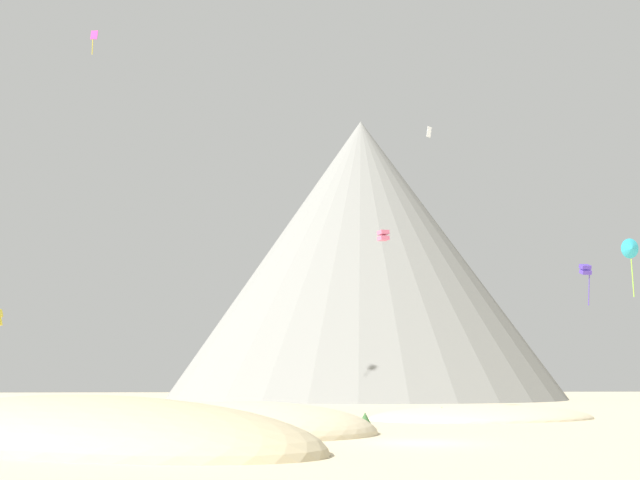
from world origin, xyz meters
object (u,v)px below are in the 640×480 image
(kite_magenta_high, at_px, (94,37))
(bush_mid_center, at_px, (365,420))
(bush_far_right, at_px, (198,423))
(rock_massif, at_px, (364,265))
(kite_cyan_low, at_px, (631,249))
(bush_far_left, at_px, (442,414))
(kite_white_high, at_px, (429,132))
(kite_rainbow_mid, at_px, (383,235))
(bush_low_patch, at_px, (199,418))
(kite_indigo_low, at_px, (585,270))

(kite_magenta_high, bearing_deg, bush_mid_center, 5.14)
(bush_far_right, bearing_deg, rock_massif, 72.79)
(rock_massif, height_order, kite_cyan_low, rock_massif)
(kite_cyan_low, bearing_deg, bush_far_left, 176.44)
(bush_mid_center, bearing_deg, kite_white_high, 67.22)
(bush_mid_center, bearing_deg, kite_cyan_low, 22.41)
(kite_rainbow_mid, xyz_separation_m, kite_magenta_high, (-33.55, -1.93, 21.84))
(bush_far_left, bearing_deg, kite_magenta_high, 140.98)
(bush_low_patch, xyz_separation_m, kite_indigo_low, (34.17, 9.46, 12.61))
(kite_magenta_high, relative_size, kite_white_high, 2.20)
(bush_mid_center, distance_m, kite_magenta_high, 59.10)
(bush_low_patch, bearing_deg, bush_far_left, 2.15)
(bush_far_left, distance_m, kite_indigo_low, 22.36)
(bush_mid_center, xyz_separation_m, rock_massif, (15.38, 84.98, 23.26))
(kite_magenta_high, height_order, kite_cyan_low, kite_magenta_high)
(kite_indigo_low, bearing_deg, kite_cyan_low, 91.19)
(bush_low_patch, xyz_separation_m, kite_white_high, (23.94, 24.04, 30.53))
(bush_mid_center, height_order, kite_rainbow_mid, kite_rainbow_mid)
(bush_far_left, xyz_separation_m, kite_rainbow_mid, (1.62, 27.80, 19.05))
(rock_massif, xyz_separation_m, kite_white_high, (-1.77, -52.57, 7.05))
(kite_cyan_low, bearing_deg, rock_massif, 90.14)
(bush_low_patch, relative_size, kite_white_high, 1.47)
(rock_massif, height_order, kite_indigo_low, rock_massif)
(bush_mid_center, height_order, bush_low_patch, bush_mid_center)
(bush_mid_center, bearing_deg, kite_magenta_high, 125.07)
(kite_magenta_high, xyz_separation_m, kite_indigo_low, (48.35, -17.08, -28.51))
(kite_rainbow_mid, relative_size, kite_cyan_low, 0.28)
(kite_indigo_low, bearing_deg, kite_rainbow_mid, -50.58)
(kite_white_high, bearing_deg, kite_cyan_low, -36.43)
(bush_mid_center, xyz_separation_m, kite_rainbow_mid, (9.04, 36.84, 19.06))
(bush_far_right, relative_size, kite_indigo_low, 0.40)
(bush_far_right, distance_m, kite_white_high, 48.92)
(kite_white_high, height_order, kite_indigo_low, kite_white_high)
(bush_mid_center, bearing_deg, bush_far_left, 50.63)
(bush_mid_center, distance_m, bush_far_right, 10.48)
(bush_low_patch, distance_m, kite_indigo_low, 37.62)
(bush_low_patch, xyz_separation_m, kite_rainbow_mid, (19.37, 28.47, 19.28))
(bush_low_patch, height_order, bush_far_right, bush_far_right)
(kite_cyan_low, relative_size, kite_indigo_low, 1.25)
(rock_massif, relative_size, kite_magenta_high, 33.45)
(kite_rainbow_mid, relative_size, kite_white_high, 1.03)
(bush_mid_center, distance_m, rock_massif, 89.44)
(kite_indigo_low, bearing_deg, bush_low_patch, 16.99)
(kite_white_high, bearing_deg, kite_magenta_high, -154.43)
(rock_massif, bearing_deg, kite_magenta_high, -128.55)
(kite_cyan_low, bearing_deg, kite_indigo_low, 83.42)
(bush_low_patch, relative_size, bush_far_left, 0.82)
(kite_indigo_low, bearing_deg, kite_white_high, -53.43)
(bush_far_right, bearing_deg, kite_rainbow_mid, 60.78)
(bush_low_patch, height_order, kite_rainbow_mid, kite_rainbow_mid)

